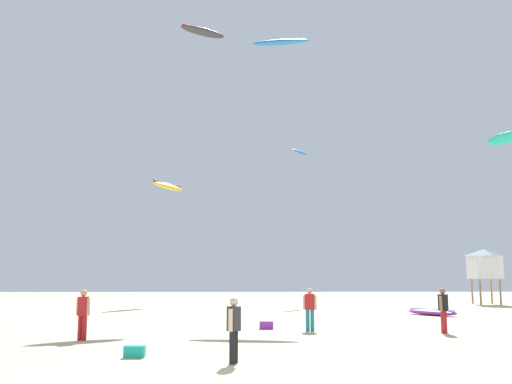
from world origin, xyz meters
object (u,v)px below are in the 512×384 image
at_px(person_midground, 310,306).
at_px(cooler_box, 266,325).
at_px(kite_aloft_1, 167,186).
at_px(person_foreground, 234,325).
at_px(kite_aloft_6, 506,138).
at_px(gear_bag, 135,351).
at_px(person_right, 443,307).
at_px(kite_grounded_near, 432,312).
at_px(person_left, 83,311).
at_px(kite_aloft_4, 203,32).
at_px(lifeguard_tower, 484,263).
at_px(kite_aloft_2, 300,152).
at_px(kite_aloft_5, 281,42).

distance_m(person_midground, cooler_box, 2.09).
bearing_deg(kite_aloft_1, cooler_box, -71.07).
distance_m(person_foreground, person_midground, 8.72).
bearing_deg(kite_aloft_6, person_foreground, -131.56).
distance_m(gear_bag, kite_aloft_6, 28.02).
distance_m(person_right, kite_grounded_near, 9.71).
height_order(person_foreground, person_left, person_left).
height_order(person_right, kite_aloft_4, kite_aloft_4).
distance_m(gear_bag, kite_aloft_1, 30.13).
bearing_deg(kite_aloft_6, person_midground, -142.51).
height_order(person_midground, cooler_box, person_midground).
distance_m(lifeguard_tower, kite_aloft_4, 27.13).
distance_m(kite_aloft_4, kite_aloft_6, 21.31).
relative_size(person_foreground, lifeguard_tower, 0.40).
height_order(person_midground, kite_aloft_2, kite_aloft_2).
bearing_deg(kite_aloft_5, lifeguard_tower, 20.24).
bearing_deg(person_left, lifeguard_tower, -20.19).
height_order(person_right, gear_bag, person_right).
distance_m(person_left, person_right, 13.50).
height_order(person_right, kite_aloft_5, kite_aloft_5).
distance_m(lifeguard_tower, kite_aloft_2, 17.22).
bearing_deg(cooler_box, kite_grounded_near, 38.28).
xyz_separation_m(gear_bag, kite_aloft_1, (-3.13, 28.55, 9.12)).
height_order(kite_grounded_near, cooler_box, kite_grounded_near).
bearing_deg(kite_aloft_2, kite_grounded_near, -70.60).
bearing_deg(person_foreground, person_midground, -88.46).
xyz_separation_m(cooler_box, kite_aloft_6, (15.30, 9.59, 10.45)).
height_order(kite_aloft_2, kite_aloft_5, kite_aloft_5).
xyz_separation_m(person_foreground, kite_grounded_near, (10.69, 16.51, -0.79)).
bearing_deg(kite_aloft_5, gear_bag, -104.92).
relative_size(kite_aloft_2, kite_aloft_6, 0.69).
relative_size(person_foreground, kite_aloft_2, 0.78).
xyz_separation_m(gear_bag, kite_aloft_6, (19.26, 17.47, 10.45)).
relative_size(person_right, kite_aloft_6, 0.55).
bearing_deg(gear_bag, kite_aloft_4, 89.73).
bearing_deg(cooler_box, kite_aloft_4, 105.98).
xyz_separation_m(person_foreground, lifeguard_tower, (18.61, 27.70, 2.08)).
relative_size(kite_aloft_1, kite_aloft_2, 1.95).
relative_size(cooler_box, kite_aloft_4, 0.16).
bearing_deg(person_left, gear_bag, -120.60).
bearing_deg(kite_aloft_4, person_right, -55.09).
bearing_deg(kite_aloft_1, person_foreground, -78.81).
relative_size(kite_grounded_near, kite_aloft_1, 0.74).
distance_m(person_foreground, kite_grounded_near, 19.68).
bearing_deg(person_midground, kite_aloft_4, 35.40).
relative_size(person_foreground, person_right, 0.97).
bearing_deg(kite_grounded_near, kite_aloft_5, 145.94).
height_order(gear_bag, kite_aloft_5, kite_aloft_5).
bearing_deg(person_right, kite_grounded_near, -65.09).
distance_m(kite_grounded_near, kite_aloft_2, 20.93).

